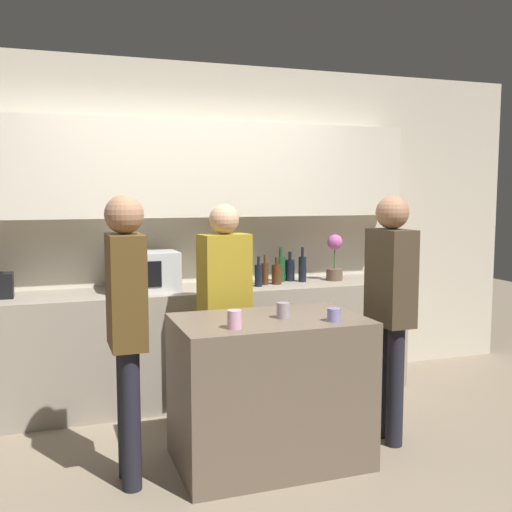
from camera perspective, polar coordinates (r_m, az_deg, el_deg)
The scene contains 19 objects.
ground_plane at distance 3.72m, azimuth -0.99°, elevation -20.16°, with size 14.00×14.00×0.00m, color #7F705B.
back_wall at distance 4.95m, azimuth -7.06°, elevation 4.79°, with size 6.40×0.40×2.70m.
back_counter at distance 4.83m, azimuth -6.21°, elevation -8.32°, with size 3.60×0.62×0.89m.
kitchen_island at distance 3.73m, azimuth 1.29°, elevation -12.66°, with size 1.13×0.71×0.89m.
microwave at distance 4.67m, azimuth -10.69°, elevation -1.43°, with size 0.52×0.39×0.30m.
potted_plant at distance 5.16m, azimuth 7.50°, elevation -0.13°, with size 0.14×0.14×0.40m.
bottle_0 at distance 4.80m, azimuth -0.79°, elevation -1.60°, with size 0.07×0.07×0.29m.
bottle_1 at distance 4.80m, azimuth 0.24°, elevation -1.82°, with size 0.06×0.06×0.24m.
bottle_2 at distance 4.89m, azimuth 0.84°, elevation -1.66°, with size 0.06×0.06×0.24m.
bottle_3 at distance 4.91m, azimuth 1.98°, elevation -1.72°, with size 0.08×0.08×0.22m.
bottle_4 at distance 5.06m, azimuth 2.35°, elevation -1.19°, with size 0.08×0.08×0.29m.
bottle_5 at distance 5.10m, azimuth 3.25°, elevation -1.30°, with size 0.08×0.08×0.25m.
bottle_6 at distance 5.06m, azimuth 4.44°, elevation -1.19°, with size 0.07×0.07×0.29m.
cup_0 at distance 3.33m, azimuth -2.07°, elevation -6.06°, with size 0.08×0.08×0.10m.
cup_1 at distance 3.55m, azimuth 7.41°, elevation -5.57°, with size 0.08×0.08×0.08m.
cup_2 at distance 3.60m, azimuth 2.61°, elevation -5.21°, with size 0.08×0.08×0.09m.
person_left at distance 3.99m, azimuth 12.66°, elevation -3.92°, with size 0.21×0.35×1.62m.
person_center at distance 3.40m, azimuth -12.23°, elevation -5.53°, with size 0.21×0.34×1.63m.
person_right at distance 4.15m, azimuth -3.01°, elevation -3.94°, with size 0.37×0.24×1.57m.
Camera 1 is at (-1.04, -3.17, 1.65)m, focal length 42.00 mm.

